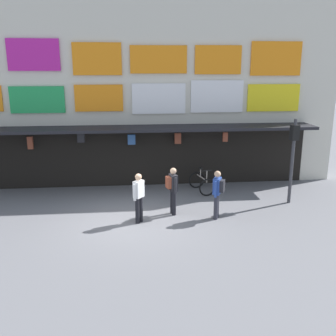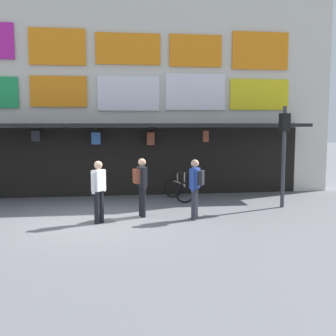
{
  "view_description": "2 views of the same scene",
  "coord_description": "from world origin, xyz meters",
  "px_view_note": "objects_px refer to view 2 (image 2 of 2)",
  "views": [
    {
      "loc": [
        0.05,
        -12.0,
        5.0
      ],
      "look_at": [
        1.32,
        1.0,
        1.53
      ],
      "focal_mm": 40.6,
      "sensor_mm": 36.0,
      "label": 1
    },
    {
      "loc": [
        0.63,
        -11.12,
        2.69
      ],
      "look_at": [
        2.22,
        0.65,
        1.37
      ],
      "focal_mm": 43.85,
      "sensor_mm": 36.0,
      "label": 2
    }
  ],
  "objects_px": {
    "bicycle_parked": "(179,189)",
    "pedestrian_in_white": "(196,185)",
    "pedestrian_in_green": "(141,183)",
    "traffic_light_far": "(284,140)",
    "pedestrian_in_blue": "(99,188)"
  },
  "relations": [
    {
      "from": "traffic_light_far",
      "to": "bicycle_parked",
      "type": "xyz_separation_m",
      "value": [
        -3.07,
        1.58,
        -1.75
      ]
    },
    {
      "from": "pedestrian_in_green",
      "to": "pedestrian_in_white",
      "type": "height_order",
      "value": "same"
    },
    {
      "from": "traffic_light_far",
      "to": "pedestrian_in_green",
      "type": "distance_m",
      "value": 4.76
    },
    {
      "from": "pedestrian_in_white",
      "to": "pedestrian_in_blue",
      "type": "bearing_deg",
      "value": -178.49
    },
    {
      "from": "traffic_light_far",
      "to": "pedestrian_in_white",
      "type": "xyz_separation_m",
      "value": [
        -3.08,
        -1.29,
        -1.16
      ]
    },
    {
      "from": "pedestrian_in_green",
      "to": "bicycle_parked",
      "type": "bearing_deg",
      "value": 57.64
    },
    {
      "from": "traffic_light_far",
      "to": "pedestrian_in_blue",
      "type": "xyz_separation_m",
      "value": [
        -5.73,
        -1.36,
        -1.19
      ]
    },
    {
      "from": "pedestrian_in_white",
      "to": "pedestrian_in_green",
      "type": "bearing_deg",
      "value": 160.03
    },
    {
      "from": "traffic_light_far",
      "to": "bicycle_parked",
      "type": "bearing_deg",
      "value": 152.77
    },
    {
      "from": "pedestrian_in_green",
      "to": "traffic_light_far",
      "type": "bearing_deg",
      "value": 9.43
    },
    {
      "from": "traffic_light_far",
      "to": "pedestrian_in_green",
      "type": "height_order",
      "value": "traffic_light_far"
    },
    {
      "from": "pedestrian_in_green",
      "to": "pedestrian_in_white",
      "type": "xyz_separation_m",
      "value": [
        1.47,
        -0.53,
        0.0
      ]
    },
    {
      "from": "bicycle_parked",
      "to": "pedestrian_in_white",
      "type": "distance_m",
      "value": 2.93
    },
    {
      "from": "pedestrian_in_white",
      "to": "bicycle_parked",
      "type": "bearing_deg",
      "value": 89.74
    },
    {
      "from": "pedestrian_in_green",
      "to": "pedestrian_in_white",
      "type": "bearing_deg",
      "value": -19.97
    }
  ]
}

